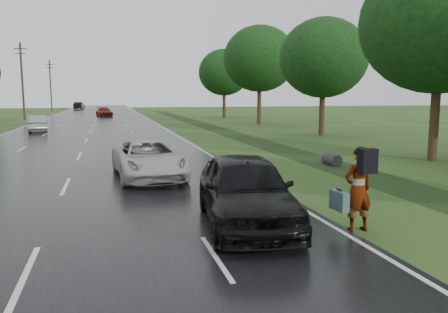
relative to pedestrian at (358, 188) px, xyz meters
name	(u,v)px	position (x,y,z in m)	size (l,w,h in m)	color
ground	(25,278)	(-7.18, -0.90, -1.05)	(220.00, 220.00, 0.00)	#1F4318
road	(95,123)	(-7.18, 44.10, -1.03)	(14.00, 180.00, 0.04)	black
edge_stripe_east	(153,122)	(-0.43, 44.10, -1.01)	(0.12, 180.00, 0.01)	silver
edge_stripe_west	(32,124)	(-13.93, 44.10, -1.01)	(0.12, 180.00, 0.01)	silver
center_line	(95,123)	(-7.18, 44.10, -1.01)	(0.12, 180.00, 0.01)	silver
drainage_ditch	(266,144)	(4.32, 17.80, -1.01)	(2.20, 120.00, 0.56)	black
utility_pole_far	(22,80)	(-16.38, 54.10, 4.15)	(1.60, 0.26, 10.00)	#322114
utility_pole_distant	(51,85)	(-16.38, 84.10, 4.15)	(1.60, 0.26, 10.00)	#322114
tree_east_b	(441,22)	(9.82, 9.10, 5.63)	(7.60, 7.60, 10.11)	#322114
tree_east_c	(324,58)	(11.02, 23.10, 5.08)	(7.00, 7.00, 9.29)	#322114
tree_east_d	(260,59)	(10.62, 37.10, 6.10)	(8.00, 8.00, 10.76)	#322114
tree_east_f	(224,72)	(10.32, 51.10, 5.32)	(7.20, 7.20, 9.62)	#322114
pedestrian	(358,188)	(0.00, 0.00, 0.00)	(0.95, 0.80, 2.04)	#A5998C
white_pickup	(149,159)	(-4.18, 7.96, -0.28)	(2.43, 5.26, 1.46)	#B8B8B8
dark_sedan	(245,190)	(-2.43, 1.10, -0.13)	(2.07, 5.15, 1.75)	black
silver_sedan	(38,123)	(-11.62, 32.24, -0.29)	(1.52, 4.35, 1.43)	#92959A
far_car_red	(104,112)	(-6.18, 58.96, -0.32)	(1.94, 4.77, 1.38)	maroon
far_car_dark	(79,106)	(-11.83, 94.46, -0.20)	(1.71, 4.90, 1.62)	black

